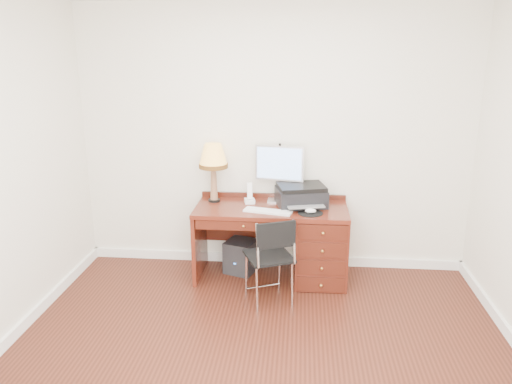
# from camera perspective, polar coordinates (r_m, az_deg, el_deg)

# --- Properties ---
(ground) EXTENTS (4.00, 4.00, 0.00)m
(ground) POSITION_cam_1_polar(r_m,az_deg,el_deg) (4.00, 0.35, -18.43)
(ground) COLOR #33130B
(ground) RESTS_ON ground
(room_shell) EXTENTS (4.00, 4.00, 4.00)m
(room_shell) POSITION_cam_1_polar(r_m,az_deg,el_deg) (4.50, 1.06, -13.32)
(room_shell) COLOR silver
(room_shell) RESTS_ON ground
(desk) EXTENTS (1.50, 0.67, 0.75)m
(desk) POSITION_cam_1_polar(r_m,az_deg,el_deg) (5.03, 5.41, -5.47)
(desk) COLOR #591E12
(desk) RESTS_ON ground
(monitor) EXTENTS (0.50, 0.20, 0.57)m
(monitor) POSITION_cam_1_polar(r_m,az_deg,el_deg) (5.04, 2.64, 2.95)
(monitor) COLOR silver
(monitor) RESTS_ON desk
(keyboard) EXTENTS (0.48, 0.23, 0.02)m
(keyboard) POSITION_cam_1_polar(r_m,az_deg,el_deg) (4.77, 1.36, -2.21)
(keyboard) COLOR white
(keyboard) RESTS_ON desk
(mouse_pad) EXTENTS (0.24, 0.24, 0.05)m
(mouse_pad) POSITION_cam_1_polar(r_m,az_deg,el_deg) (4.76, 6.24, -2.30)
(mouse_pad) COLOR black
(mouse_pad) RESTS_ON desk
(printer) EXTENTS (0.54, 0.47, 0.21)m
(printer) POSITION_cam_1_polar(r_m,az_deg,el_deg) (4.97, 5.17, -0.36)
(printer) COLOR black
(printer) RESTS_ON desk
(leg_lamp) EXTENTS (0.29, 0.29, 0.60)m
(leg_lamp) POSITION_cam_1_polar(r_m,az_deg,el_deg) (5.01, -4.91, 3.72)
(leg_lamp) COLOR black
(leg_lamp) RESTS_ON desk
(phone) EXTENTS (0.12, 0.12, 0.21)m
(phone) POSITION_cam_1_polar(r_m,az_deg,el_deg) (5.03, -0.74, -0.59)
(phone) COLOR white
(phone) RESTS_ON desk
(pen_cup) EXTENTS (0.08, 0.08, 0.10)m
(pen_cup) POSITION_cam_1_polar(r_m,az_deg,el_deg) (5.11, 4.76, -0.49)
(pen_cup) COLOR black
(pen_cup) RESTS_ON desk
(chair) EXTENTS (0.51, 0.52, 0.83)m
(chair) POSITION_cam_1_polar(r_m,az_deg,el_deg) (4.49, 1.43, -6.93)
(chair) COLOR black
(chair) RESTS_ON ground
(equipment_box) EXTENTS (0.37, 0.37, 0.34)m
(equipment_box) POSITION_cam_1_polar(r_m,az_deg,el_deg) (5.25, -1.71, -7.34)
(equipment_box) COLOR black
(equipment_box) RESTS_ON ground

